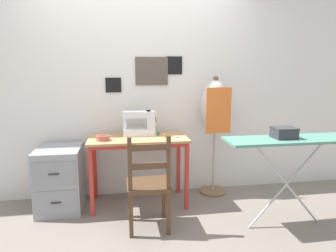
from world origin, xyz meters
name	(u,v)px	position (x,y,z in m)	size (l,w,h in m)	color
ground_plane	(141,214)	(0.00, 0.00, 0.00)	(14.00, 14.00, 0.00)	gray
wall_back	(136,89)	(0.00, 0.60, 1.28)	(10.00, 0.07, 2.55)	silver
sewing_table	(138,147)	(0.00, 0.25, 0.67)	(1.08, 0.53, 0.77)	tan
sewing_machine	(141,124)	(0.04, 0.36, 0.90)	(0.37, 0.18, 0.30)	white
fabric_bowl	(103,138)	(-0.37, 0.17, 0.80)	(0.14, 0.14, 0.05)	#B25647
scissors	(180,138)	(0.44, 0.15, 0.77)	(0.12, 0.11, 0.01)	silver
thread_spool_near_machine	(158,133)	(0.24, 0.35, 0.79)	(0.04, 0.04, 0.04)	green
thread_spool_mid_table	(165,135)	(0.29, 0.22, 0.79)	(0.04, 0.04, 0.04)	orange
wooden_chair	(148,185)	(0.05, -0.31, 0.44)	(0.40, 0.38, 0.93)	#513823
filing_cabinet	(60,179)	(-0.85, 0.27, 0.34)	(0.46, 0.56, 0.68)	#93999E
dress_form	(215,112)	(0.92, 0.42, 1.01)	(0.35, 0.32, 1.43)	#846647
ironing_board	(290,143)	(1.36, -0.46, 0.83)	(1.21, 0.36, 0.88)	#518E7A
storage_box	(284,133)	(1.31, -0.44, 0.92)	(0.21, 0.18, 0.10)	#333338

